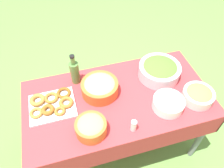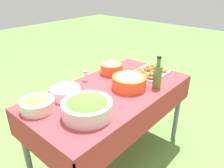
# 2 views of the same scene
# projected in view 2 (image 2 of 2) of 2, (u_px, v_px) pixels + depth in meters

# --- Properties ---
(ground_plane) EXTENTS (14.00, 14.00, 0.00)m
(ground_plane) POSITION_uv_depth(u_px,v_px,m) (112.00, 157.00, 2.23)
(ground_plane) COLOR #609342
(picnic_table) EXTENTS (1.50, 0.78, 0.78)m
(picnic_table) POSITION_uv_depth(u_px,v_px,m) (111.00, 100.00, 1.93)
(picnic_table) COLOR #B73338
(picnic_table) RESTS_ON ground_plane
(salad_bowl) EXTENTS (0.35, 0.35, 0.13)m
(salad_bowl) POSITION_uv_depth(u_px,v_px,m) (87.00, 107.00, 1.50)
(salad_bowl) COLOR silver
(salad_bowl) RESTS_ON picnic_table
(pasta_bowl) EXTENTS (0.30, 0.30, 0.13)m
(pasta_bowl) POSITION_uv_depth(u_px,v_px,m) (129.00, 81.00, 1.89)
(pasta_bowl) COLOR #E05B28
(pasta_bowl) RESTS_ON picnic_table
(donut_platter) EXTENTS (0.36, 0.30, 0.05)m
(donut_platter) POSITION_uv_depth(u_px,v_px,m) (150.00, 72.00, 2.19)
(donut_platter) COLOR silver
(donut_platter) RESTS_ON picnic_table
(plate_stack) EXTENTS (0.24, 0.24, 0.08)m
(plate_stack) POSITION_uv_depth(u_px,v_px,m) (66.00, 92.00, 1.75)
(plate_stack) COLOR white
(plate_stack) RESTS_ON picnic_table
(olive_oil_bottle) EXTENTS (0.08, 0.08, 0.29)m
(olive_oil_bottle) POSITION_uv_depth(u_px,v_px,m) (157.00, 76.00, 1.88)
(olive_oil_bottle) COLOR #4C7238
(olive_oil_bottle) RESTS_ON picnic_table
(bread_bowl) EXTENTS (0.22, 0.22, 0.12)m
(bread_bowl) POSITION_uv_depth(u_px,v_px,m) (112.00, 67.00, 2.18)
(bread_bowl) COLOR #E05B28
(bread_bowl) RESTS_ON picnic_table
(olive_bowl) EXTENTS (0.24, 0.24, 0.11)m
(olive_bowl) POSITION_uv_depth(u_px,v_px,m) (37.00, 104.00, 1.57)
(olive_bowl) COLOR silver
(olive_bowl) RESTS_ON picnic_table
(salt_shaker) EXTENTS (0.04, 0.04, 0.10)m
(salt_shaker) POSITION_uv_depth(u_px,v_px,m) (86.00, 76.00, 2.03)
(salt_shaker) COLOR white
(salt_shaker) RESTS_ON picnic_table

